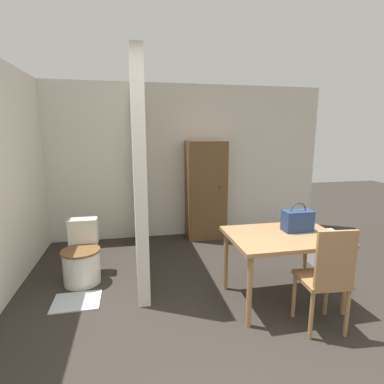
% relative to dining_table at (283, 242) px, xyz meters
% --- Properties ---
extents(wall_back, '(5.06, 0.12, 2.50)m').
position_rel_dining_table_xyz_m(wall_back, '(-0.74, 2.34, 0.61)').
color(wall_back, beige).
rests_on(wall_back, ground_plane).
extents(partition_wall, '(0.12, 2.12, 2.50)m').
position_rel_dining_table_xyz_m(partition_wall, '(-1.39, 1.22, 0.61)').
color(partition_wall, beige).
rests_on(partition_wall, ground_plane).
extents(dining_table, '(1.09, 0.80, 0.72)m').
position_rel_dining_table_xyz_m(dining_table, '(0.00, 0.00, 0.00)').
color(dining_table, '#997047').
rests_on(dining_table, ground_plane).
extents(wooden_chair, '(0.41, 0.41, 0.96)m').
position_rel_dining_table_xyz_m(wooden_chair, '(0.13, -0.53, -0.12)').
color(wooden_chair, '#997047').
rests_on(wooden_chair, ground_plane).
extents(toilet, '(0.44, 0.59, 0.70)m').
position_rel_dining_table_xyz_m(toilet, '(-2.08, 0.87, -0.37)').
color(toilet, silver).
rests_on(toilet, ground_plane).
extents(handbag, '(0.30, 0.16, 0.30)m').
position_rel_dining_table_xyz_m(handbag, '(0.20, 0.09, 0.19)').
color(handbag, navy).
rests_on(handbag, dining_table).
extents(wooden_cabinet, '(0.63, 0.41, 1.60)m').
position_rel_dining_table_xyz_m(wooden_cabinet, '(-0.29, 2.06, 0.16)').
color(wooden_cabinet, brown).
rests_on(wooden_cabinet, ground_plane).
extents(bath_mat, '(0.48, 0.38, 0.01)m').
position_rel_dining_table_xyz_m(bath_mat, '(-2.08, 0.39, -0.64)').
color(bath_mat, '#B2BCC6').
rests_on(bath_mat, ground_plane).
extents(space_heater, '(0.34, 0.20, 0.45)m').
position_rel_dining_table_xyz_m(space_heater, '(1.00, 0.72, -0.42)').
color(space_heater, '#BCBCC1').
rests_on(space_heater, ground_plane).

